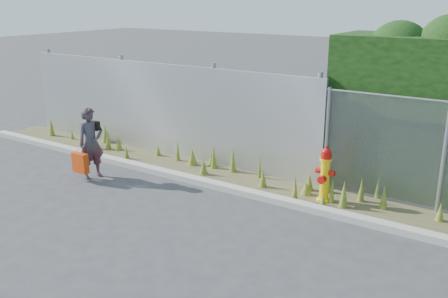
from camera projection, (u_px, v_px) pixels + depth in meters
ground at (192, 231)px, 8.20m from camera, size 80.00×80.00×0.00m
curb at (248, 193)px, 9.62m from camera, size 16.00×0.22×0.12m
weed_strip at (267, 178)px, 10.16m from camera, size 16.00×1.31×0.55m
corrugated_fence at (159, 109)px, 11.99m from camera, size 8.50×0.21×2.30m
fire_hydrant at (325, 175)px, 9.22m from camera, size 0.36×0.32×1.08m
woman at (91, 143)px, 10.42m from camera, size 0.51×0.64×1.52m
red_tote_bag at (80, 163)px, 10.31m from camera, size 0.38×0.14×0.49m
black_shoulder_bag at (94, 126)px, 10.43m from camera, size 0.25×0.11×0.19m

